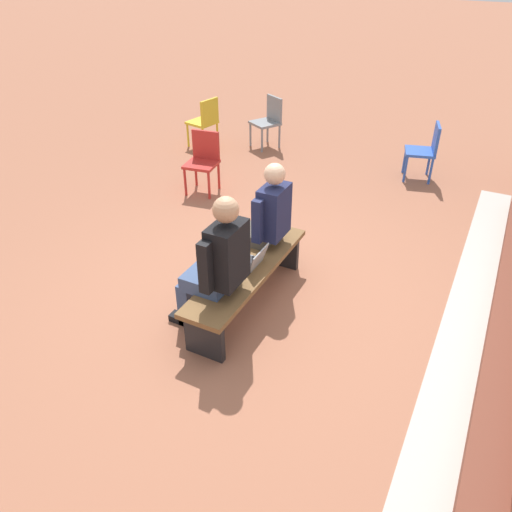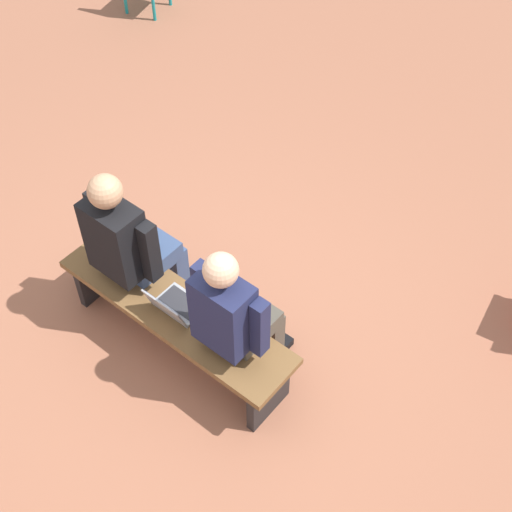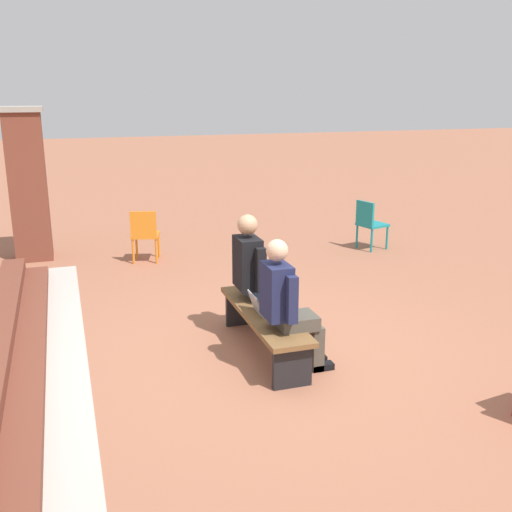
{
  "view_description": "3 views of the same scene",
  "coord_description": "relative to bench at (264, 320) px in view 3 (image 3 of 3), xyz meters",
  "views": [
    {
      "loc": [
        3.59,
        1.88,
        3.11
      ],
      "look_at": [
        0.39,
        0.24,
        0.79
      ],
      "focal_mm": 35.0,
      "sensor_mm": 36.0,
      "label": 1
    },
    {
      "loc": [
        -2.09,
        1.88,
        4.21
      ],
      "look_at": [
        -0.3,
        -0.31,
        0.99
      ],
      "focal_mm": 50.0,
      "sensor_mm": 36.0,
      "label": 2
    },
    {
      "loc": [
        -5.32,
        1.88,
        2.66
      ],
      "look_at": [
        0.37,
        0.03,
        0.98
      ],
      "focal_mm": 42.0,
      "sensor_mm": 36.0,
      "label": 3
    }
  ],
  "objects": [
    {
      "name": "ground_plane",
      "position": [
        -0.13,
        -0.02,
        -0.35
      ],
      "size": [
        60.0,
        60.0,
        0.0
      ],
      "primitive_type": "plane",
      "color": "#9E6047"
    },
    {
      "name": "concrete_strip",
      "position": [
        -0.0,
        1.97,
        -0.35
      ],
      "size": [
        7.78,
        0.4,
        0.01
      ],
      "primitive_type": "cube",
      "color": "#B7B2A8",
      "rests_on": "ground"
    },
    {
      "name": "brick_steps",
      "position": [
        -0.0,
        2.52,
        -0.23
      ],
      "size": [
        6.98,
        0.6,
        0.3
      ],
      "color": "brown",
      "rests_on": "ground"
    },
    {
      "name": "brick_pillar_right_of_steps",
      "position": [
        4.58,
        2.37,
        0.86
      ],
      "size": [
        0.64,
        0.64,
        2.4
      ],
      "color": "brown",
      "rests_on": "ground"
    },
    {
      "name": "bench",
      "position": [
        0.0,
        0.0,
        0.0
      ],
      "size": [
        1.8,
        0.44,
        0.45
      ],
      "color": "brown",
      "rests_on": "ground"
    },
    {
      "name": "person_student",
      "position": [
        -0.48,
        -0.07,
        0.36
      ],
      "size": [
        0.53,
        0.68,
        1.33
      ],
      "color": "#4C473D",
      "rests_on": "ground"
    },
    {
      "name": "person_adult",
      "position": [
        0.43,
        -0.07,
        0.38
      ],
      "size": [
        0.57,
        0.72,
        1.38
      ],
      "color": "#384C75",
      "rests_on": "ground"
    },
    {
      "name": "laptop",
      "position": [
        -0.02,
        0.01,
        0.15
      ],
      "size": [
        0.32,
        0.29,
        0.21
      ],
      "color": "#9EA0A5",
      "rests_on": "bench"
    },
    {
      "name": "plastic_chair_foreground",
      "position": [
        3.79,
        0.69,
        0.13
      ],
      "size": [
        0.52,
        0.52,
        0.84
      ],
      "color": "orange",
      "rests_on": "ground"
    },
    {
      "name": "plastic_chair_mid_courtyard",
      "position": [
        3.4,
        -3.05,
        0.13
      ],
      "size": [
        0.52,
        0.52,
        0.84
      ],
      "color": "teal",
      "rests_on": "ground"
    }
  ]
}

